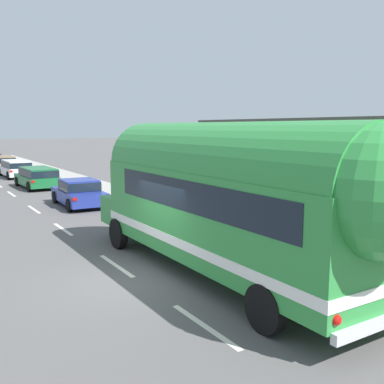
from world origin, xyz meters
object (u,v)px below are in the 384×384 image
Objects in this scene: painted_bus at (231,195)px; car_lead at (79,192)px; car_third at (16,167)px; car_fourth at (2,162)px; car_second at (37,176)px.

painted_bus is 2.74× the size of car_lead.
painted_bus is at bearing -90.04° from car_third.
painted_bus reaches higher than car_fourth.
painted_bus is at bearing -89.98° from car_fourth.
car_lead is at bearing -88.38° from car_second.
car_fourth is at bearing 90.02° from painted_bus.
car_third is (-0.20, 15.55, 0.07)m from car_lead.
car_lead and car_third have the same top height.
car_lead is 21.69m from car_fourth.
car_fourth is at bearing 90.02° from car_second.
car_second is 13.67m from car_fourth.
painted_bus is 34.83m from car_fourth.
car_second is (-0.01, 21.13, -1.50)m from painted_bus.
car_third is 1.10× the size of car_fourth.
car_second and car_fourth have the same top height.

